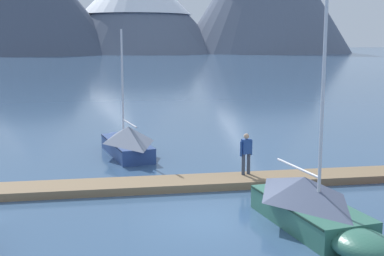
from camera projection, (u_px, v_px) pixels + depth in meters
ground_plane at (211, 221)px, 16.69m from camera, size 700.00×700.00×0.00m
mountain_central_massif at (136, 2)px, 219.78m from camera, size 74.15×74.15×39.26m
dock at (197, 183)px, 20.59m from camera, size 20.67×3.10×0.30m
sailboat_second_berth at (126, 141)px, 26.15m from camera, size 3.01×5.94×6.24m
sailboat_mid_dock_port at (315, 208)px, 15.83m from camera, size 3.07×6.15×7.84m
person_on_dock at (246, 151)px, 21.11m from camera, size 0.55×0.36×1.69m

